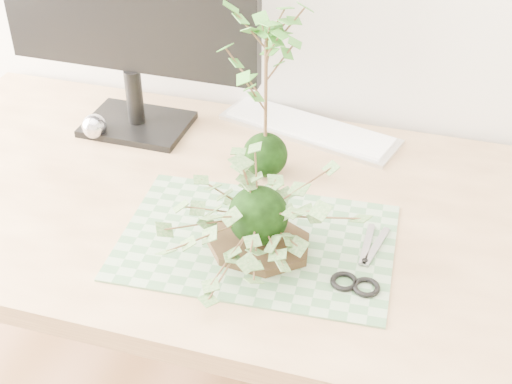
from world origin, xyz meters
TOP-DOWN VIEW (x-y plane):
  - desk at (0.04, 1.23)m, footprint 1.60×0.70m
  - cutting_mat at (0.00, 1.13)m, footprint 0.47×0.33m
  - stone_dish at (0.01, 1.12)m, footprint 0.20×0.20m
  - ivy_kokedama at (0.01, 1.12)m, footprint 0.35×0.35m
  - maple_kokedama at (-0.04, 1.34)m, footprint 0.25×0.25m
  - keyboard at (0.00, 1.52)m, footprint 0.40×0.21m
  - monitor at (-0.35, 1.44)m, footprint 0.53×0.16m
  - foil_ball at (-0.41, 1.37)m, footprint 0.05×0.05m
  - scissors at (0.18, 1.09)m, footprint 0.08×0.18m

SIDE VIEW (x-z plane):
  - desk at x=0.04m, z-range 0.28..1.02m
  - cutting_mat at x=0.00m, z-range 0.74..0.74m
  - keyboard at x=0.00m, z-range 0.74..0.75m
  - scissors at x=0.18m, z-range 0.74..0.75m
  - stone_dish at x=0.01m, z-range 0.74..0.76m
  - foil_ball at x=-0.41m, z-range 0.74..0.79m
  - ivy_kokedama at x=0.01m, z-range 0.76..0.95m
  - maple_kokedama at x=-0.04m, z-range 0.81..1.17m
  - monitor at x=-0.35m, z-range 0.78..1.25m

